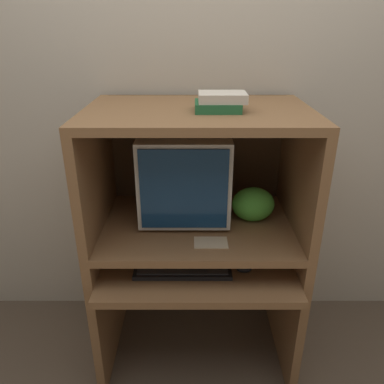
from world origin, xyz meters
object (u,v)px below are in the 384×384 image
object	(u,v)px
snack_bag	(251,204)
book_stack	(218,102)
crt_monitor	(183,174)
mouse	(243,268)
keyboard	(181,269)

from	to	relation	value
snack_bag	book_stack	size ratio (longest dim) A/B	0.99
crt_monitor	mouse	xyz separation A→B (m)	(0.27, -0.27, -0.35)
snack_bag	book_stack	bearing A→B (deg)	-155.68
snack_bag	book_stack	distance (m)	0.54
crt_monitor	mouse	bearing A→B (deg)	-44.42
book_stack	snack_bag	bearing A→B (deg)	24.32
crt_monitor	snack_bag	distance (m)	0.36
mouse	snack_bag	distance (m)	0.31
mouse	book_stack	size ratio (longest dim) A/B	0.34
mouse	snack_bag	bearing A→B (deg)	74.94
mouse	book_stack	xyz separation A→B (m)	(-0.12, 0.14, 0.72)
snack_bag	keyboard	bearing A→B (deg)	-147.60
crt_monitor	snack_bag	bearing A→B (deg)	-8.17
keyboard	mouse	size ratio (longest dim) A/B	6.20
keyboard	snack_bag	bearing A→B (deg)	32.40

